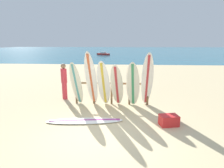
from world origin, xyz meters
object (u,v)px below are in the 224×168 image
Objects in this scene: surfboard_leaning_left at (91,79)px; surfboard_leaning_center at (117,85)px; surfboard_lying_on_sand at (85,121)px; surfboard_leaning_center_right at (133,85)px; beachgoer_standing at (64,80)px; surfboard_rack at (112,89)px; surfboard_leaning_right at (147,80)px; surfboard_leaning_far_left at (76,84)px; small_boat_offshore at (103,54)px; surfboard_leaning_center_left at (104,84)px; cooler_box at (169,120)px.

surfboard_leaning_left is 1.27× the size of surfboard_leaning_center.
surfboard_lying_on_sand is (-1.06, -1.63, -0.92)m from surfboard_leaning_center.
surfboard_leaning_center_right is 0.72× the size of surfboard_lying_on_sand.
surfboard_leaning_left reaches higher than beachgoer_standing.
surfboard_rack is 1.39× the size of surfboard_leaning_right.
surfboard_leaning_left is 0.88× the size of surfboard_lying_on_sand.
surfboard_leaning_far_left reaches higher than surfboard_leaning_center.
surfboard_rack is 1.68× the size of surfboard_leaning_far_left.
surfboard_leaning_center is 1.29m from surfboard_leaning_right.
small_boat_offshore is at bearing 95.56° from surfboard_lying_on_sand.
surfboard_leaning_far_left is 1.74m from surfboard_leaning_center.
surfboard_leaning_center_left reaches higher than surfboard_lying_on_sand.
surfboard_leaning_right reaches higher than surfboard_lying_on_sand.
surfboard_leaning_left is at bearing -177.95° from surfboard_leaning_right.
surfboard_leaning_far_left reaches higher than surfboard_rack.
beachgoer_standing reaches higher than cooler_box.
surfboard_leaning_right is at bearing -12.84° from surfboard_rack.
small_boat_offshore is at bearing 94.65° from surfboard_leaning_far_left.
surfboard_leaning_center_right is 0.66× the size of small_boat_offshore.
small_boat_offshore is (-4.14, 32.23, -0.43)m from surfboard_rack.
surfboard_leaning_center_left is at bearing -25.44° from beachgoer_standing.
cooler_box is (6.23, -34.32, -0.08)m from small_boat_offshore.
surfboard_leaning_center_left is at bearing 72.79° from surfboard_lying_on_sand.
surfboard_leaning_left is at bearing -33.89° from beachgoer_standing.
surfboard_leaning_center_right is 1.13× the size of beachgoer_standing.
small_boat_offshore is (-3.83, 32.61, -0.77)m from surfboard_leaning_center_left.
surfboard_leaning_right is (1.52, -0.35, 0.51)m from surfboard_rack.
small_boat_offshore is 5.01× the size of cooler_box.
surfboard_leaning_far_left reaches higher than surfboard_lying_on_sand.
small_boat_offshore is at bearing 88.17° from cooler_box.
surfboard_leaning_far_left is at bearing 142.11° from cooler_box.
small_boat_offshore is (-2.65, 32.59, -0.73)m from surfboard_leaning_far_left.
surfboard_leaning_center_right reaches higher than surfboard_lying_on_sand.
surfboard_leaning_center is at bearing 124.83° from cooler_box.
surfboard_rack reaches higher than small_boat_offshore.
surfboard_leaning_center is at bearing -175.87° from surfboard_leaning_center_right.
surfboard_leaning_far_left is at bearing 178.84° from surfboard_leaning_center_left.
surfboard_leaning_far_left is at bearing -47.91° from beachgoer_standing.
surfboard_leaning_center_left is (0.52, 0.05, -0.19)m from surfboard_leaning_left.
surfboard_leaning_left is 1.18× the size of surfboard_leaning_center_left.
surfboard_leaning_center_left is at bearing 5.47° from surfboard_leaning_left.
surfboard_leaning_center is 0.63× the size of small_boat_offshore.
surfboard_leaning_right is at bearing 96.03° from cooler_box.
surfboard_rack reaches higher than surfboard_lying_on_sand.
surfboard_rack is at bearing 13.42° from surfboard_leaning_far_left.
surfboard_leaning_right reaches higher than surfboard_leaning_center.
surfboard_rack is 2.26m from surfboard_lying_on_sand.
surfboard_leaning_far_left is 0.70m from surfboard_leaning_left.
beachgoer_standing is (-3.87, 0.94, -0.23)m from surfboard_leaning_right.
surfboard_leaning_center_right is (1.24, 0.06, -0.03)m from surfboard_leaning_center_left.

